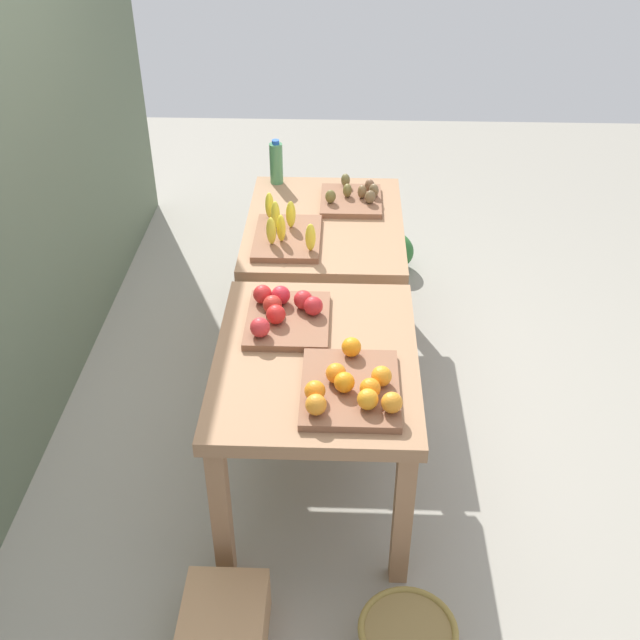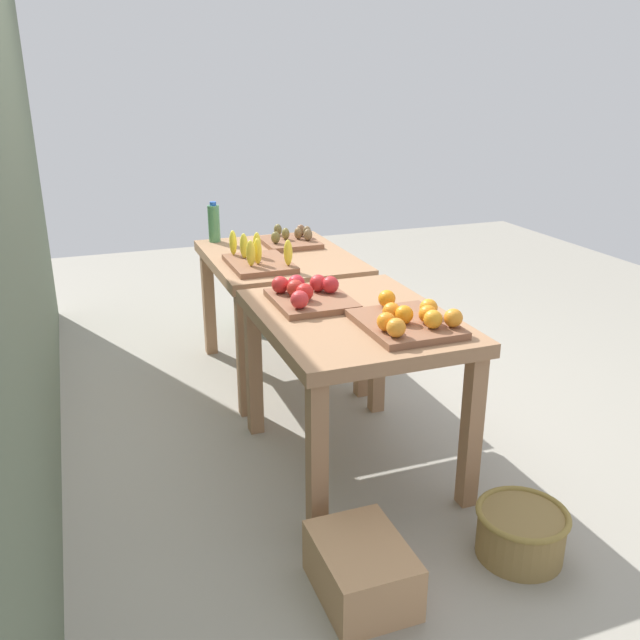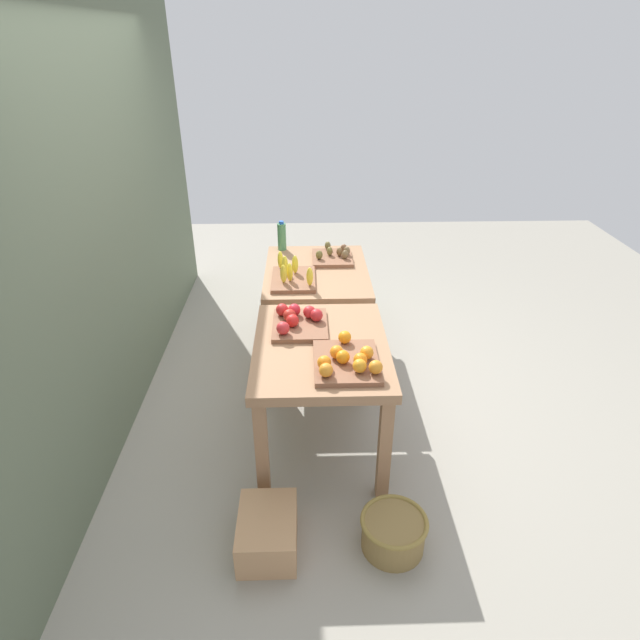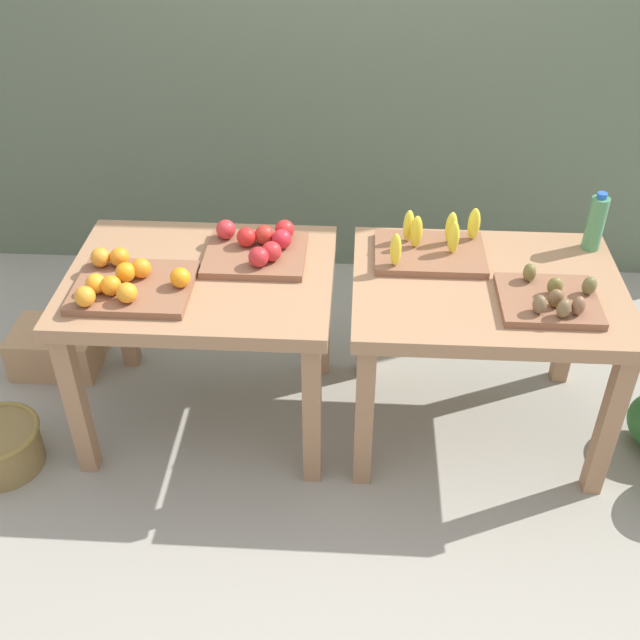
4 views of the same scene
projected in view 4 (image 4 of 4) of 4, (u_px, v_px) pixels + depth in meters
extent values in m
plane|color=gray|center=(340.00, 419.00, 3.42)|extent=(8.00, 8.00, 0.00)
cube|color=#A07451|center=(200.00, 280.00, 3.02)|extent=(1.04, 0.80, 0.06)
cube|color=#A07451|center=(76.00, 404.00, 2.99)|extent=(0.07, 0.07, 0.69)
cube|color=#A07451|center=(312.00, 414.00, 2.95)|extent=(0.07, 0.07, 0.69)
cube|color=#A07451|center=(122.00, 304.00, 3.53)|extent=(0.07, 0.07, 0.69)
cube|color=#A07451|center=(322.00, 311.00, 3.49)|extent=(0.07, 0.07, 0.69)
cube|color=#A07451|center=(488.00, 289.00, 2.97)|extent=(1.04, 0.80, 0.06)
cube|color=#A07451|center=(364.00, 416.00, 2.94)|extent=(0.07, 0.07, 0.69)
cube|color=#A07451|center=(608.00, 426.00, 2.89)|extent=(0.07, 0.07, 0.69)
cube|color=#A07451|center=(366.00, 312.00, 3.48)|extent=(0.07, 0.07, 0.69)
cube|color=#A07451|center=(571.00, 319.00, 3.44)|extent=(0.07, 0.07, 0.69)
cube|color=brown|center=(134.00, 287.00, 2.89)|extent=(0.44, 0.36, 0.03)
sphere|color=orange|center=(96.00, 284.00, 2.82)|extent=(0.11, 0.11, 0.08)
sphere|color=orange|center=(141.00, 268.00, 2.90)|extent=(0.09, 0.09, 0.08)
sphere|color=orange|center=(126.00, 272.00, 2.88)|extent=(0.11, 0.11, 0.08)
sphere|color=orange|center=(120.00, 257.00, 2.97)|extent=(0.11, 0.11, 0.08)
sphere|color=orange|center=(111.00, 286.00, 2.81)|extent=(0.10, 0.10, 0.08)
sphere|color=orange|center=(100.00, 257.00, 2.96)|extent=(0.10, 0.10, 0.08)
sphere|color=orange|center=(180.00, 278.00, 2.85)|extent=(0.11, 0.11, 0.08)
sphere|color=orange|center=(85.00, 296.00, 2.75)|extent=(0.09, 0.09, 0.08)
sphere|color=orange|center=(127.00, 293.00, 2.77)|extent=(0.10, 0.10, 0.08)
cube|color=brown|center=(256.00, 255.00, 3.08)|extent=(0.40, 0.34, 0.03)
sphere|color=red|center=(247.00, 237.00, 3.09)|extent=(0.11, 0.11, 0.08)
sphere|color=red|center=(285.00, 229.00, 3.13)|extent=(0.10, 0.10, 0.08)
sphere|color=red|center=(226.00, 229.00, 3.13)|extent=(0.08, 0.08, 0.08)
sphere|color=red|center=(264.00, 235.00, 3.10)|extent=(0.10, 0.10, 0.08)
sphere|color=red|center=(259.00, 257.00, 2.96)|extent=(0.11, 0.11, 0.08)
sphere|color=red|center=(271.00, 251.00, 3.00)|extent=(0.09, 0.09, 0.08)
sphere|color=red|center=(282.00, 239.00, 3.07)|extent=(0.08, 0.08, 0.08)
cube|color=brown|center=(430.00, 253.00, 3.09)|extent=(0.44, 0.32, 0.03)
ellipsoid|color=yellow|center=(453.00, 237.00, 3.02)|extent=(0.06, 0.07, 0.14)
ellipsoid|color=yellow|center=(416.00, 232.00, 3.06)|extent=(0.06, 0.06, 0.14)
ellipsoid|color=yellow|center=(409.00, 226.00, 3.10)|extent=(0.06, 0.07, 0.14)
ellipsoid|color=yellow|center=(451.00, 228.00, 3.09)|extent=(0.06, 0.06, 0.14)
ellipsoid|color=yellow|center=(474.00, 224.00, 3.11)|extent=(0.06, 0.05, 0.14)
ellipsoid|color=yellow|center=(396.00, 250.00, 2.95)|extent=(0.06, 0.06, 0.14)
cube|color=brown|center=(548.00, 301.00, 2.82)|extent=(0.36, 0.32, 0.03)
ellipsoid|color=brown|center=(578.00, 306.00, 2.71)|extent=(0.07, 0.07, 0.07)
ellipsoid|color=brown|center=(530.00, 273.00, 2.88)|extent=(0.06, 0.06, 0.07)
ellipsoid|color=brown|center=(540.00, 304.00, 2.71)|extent=(0.06, 0.07, 0.07)
ellipsoid|color=brown|center=(589.00, 286.00, 2.81)|extent=(0.07, 0.06, 0.07)
ellipsoid|color=brown|center=(555.00, 286.00, 2.81)|extent=(0.06, 0.05, 0.07)
ellipsoid|color=brown|center=(556.00, 298.00, 2.75)|extent=(0.06, 0.05, 0.07)
ellipsoid|color=brown|center=(564.00, 309.00, 2.69)|extent=(0.07, 0.07, 0.07)
cylinder|color=#4C8C59|center=(595.00, 224.00, 3.09)|extent=(0.07, 0.07, 0.23)
cylinder|color=blue|center=(602.00, 196.00, 3.01)|extent=(0.04, 0.04, 0.02)
cylinder|color=olive|center=(0.00, 448.00, 3.15)|extent=(0.33, 0.33, 0.19)
cube|color=tan|center=(57.00, 347.00, 3.66)|extent=(0.40, 0.30, 0.21)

